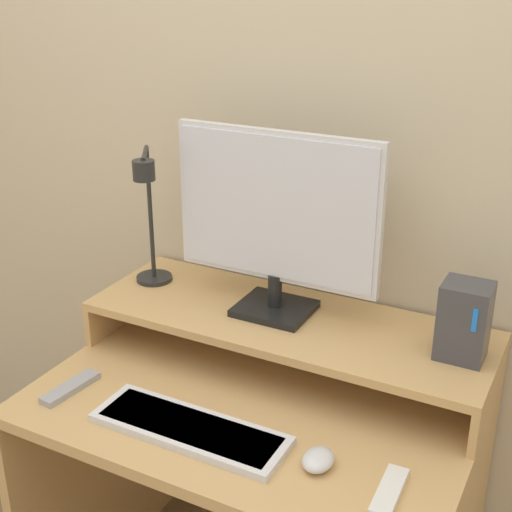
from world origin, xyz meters
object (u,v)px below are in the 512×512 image
monitor (276,218)px  router_dock (464,321)px  mouse (318,460)px  remote_secondary (389,492)px  keyboard (190,429)px  remote_control (71,388)px  desk_lamp (149,216)px

monitor → router_dock: size_ratio=2.96×
monitor → mouse: bearing=-52.5°
monitor → remote_secondary: monitor is taller
router_dock → remote_secondary: size_ratio=1.21×
keyboard → mouse: bearing=4.9°
mouse → remote_secondary: bearing=-5.2°
monitor → router_dock: bearing=-0.6°
mouse → monitor: bearing=127.5°
keyboard → remote_secondary: 0.45m
remote_secondary → remote_control: bearing=-179.7°
monitor → remote_control: size_ratio=3.23×
keyboard → mouse: size_ratio=5.46×
monitor → desk_lamp: bearing=-174.1°
keyboard → remote_secondary: keyboard is taller
desk_lamp → router_dock: 0.84m
desk_lamp → keyboard: bearing=-46.2°
router_dock → remote_control: router_dock is taller
monitor → desk_lamp: 0.36m
monitor → router_dock: 0.50m
desk_lamp → mouse: desk_lamp is taller
mouse → keyboard: bearing=-175.1°
monitor → desk_lamp: size_ratio=1.38×
remote_control → remote_secondary: bearing=0.3°
keyboard → mouse: mouse is taller
router_dock → mouse: router_dock is taller
keyboard → desk_lamp: bearing=133.8°
desk_lamp → remote_secondary: bearing=-23.2°
remote_control → router_dock: bearing=24.0°
router_dock → keyboard: bearing=-142.3°
monitor → router_dock: monitor is taller
router_dock → remote_secondary: 0.43m
keyboard → remote_control: (-0.35, 0.01, -0.00)m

